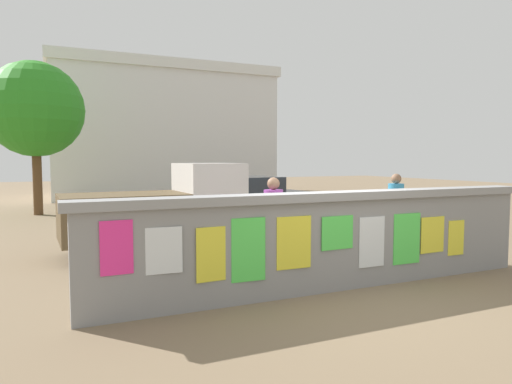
% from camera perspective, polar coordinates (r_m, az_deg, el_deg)
% --- Properties ---
extents(ground, '(60.00, 60.00, 0.00)m').
position_cam_1_polar(ground, '(14.24, -8.61, -3.71)').
color(ground, '#7A664C').
extents(poster_wall, '(7.45, 0.42, 1.46)m').
position_cam_1_polar(poster_wall, '(6.84, 9.65, -5.88)').
color(poster_wall, gray).
rests_on(poster_wall, ground).
extents(auto_rickshaw_truck, '(3.67, 1.67, 1.85)m').
position_cam_1_polar(auto_rickshaw_truck, '(9.56, -11.54, -2.15)').
color(auto_rickshaw_truck, black).
rests_on(auto_rickshaw_truck, ground).
extents(car_parked, '(3.89, 1.91, 1.40)m').
position_cam_1_polar(car_parked, '(13.96, -0.63, -0.81)').
color(car_parked, black).
rests_on(car_parked, ground).
extents(motorcycle, '(1.88, 0.66, 0.87)m').
position_cam_1_polar(motorcycle, '(9.54, 9.81, -4.80)').
color(motorcycle, black).
rests_on(motorcycle, ground).
extents(person_walking, '(0.47, 0.47, 1.62)m').
position_cam_1_polar(person_walking, '(7.98, 2.20, -2.70)').
color(person_walking, '#3F994C').
rests_on(person_walking, ground).
extents(person_bystander, '(0.48, 0.48, 1.62)m').
position_cam_1_polar(person_bystander, '(10.44, 17.17, -1.26)').
color(person_bystander, '#BF6626').
rests_on(person_bystander, ground).
extents(tree_roadside, '(3.26, 3.26, 5.28)m').
position_cam_1_polar(tree_roadside, '(17.52, -26.05, 9.29)').
color(tree_roadside, brown).
rests_on(tree_roadside, ground).
extents(building_background, '(11.41, 6.77, 6.80)m').
position_cam_1_polar(building_background, '(25.65, -11.95, 7.37)').
color(building_background, silver).
rests_on(building_background, ground).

